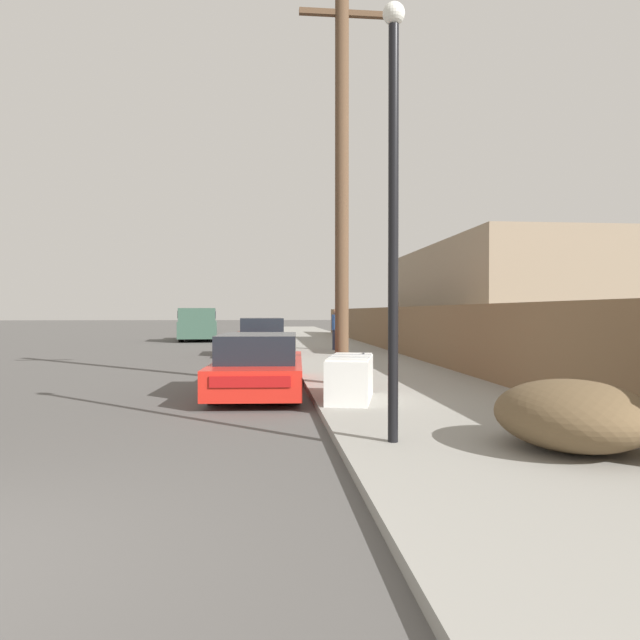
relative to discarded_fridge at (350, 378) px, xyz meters
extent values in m
cube|color=gray|center=(1.48, 17.32, -0.44)|extent=(4.20, 63.00, 0.12)
cube|color=silver|center=(0.00, 0.00, -0.01)|extent=(1.09, 1.86, 0.73)
cube|color=white|center=(0.00, 0.00, 0.37)|extent=(1.05, 1.78, 0.03)
cube|color=#333335|center=(0.31, 0.48, 0.39)|extent=(0.08, 0.20, 0.02)
cube|color=gray|center=(0.07, 0.27, 0.38)|extent=(0.71, 0.24, 0.01)
cube|color=gray|center=(-0.06, -0.25, 0.38)|extent=(0.71, 0.24, 0.01)
cube|color=red|center=(-1.58, 1.90, -0.09)|extent=(1.97, 4.74, 0.53)
cube|color=black|center=(-1.60, 1.49, 0.44)|extent=(1.59, 2.31, 0.53)
cube|color=#B21414|center=(-1.71, -0.43, 0.00)|extent=(1.33, 0.11, 0.19)
cylinder|color=black|center=(-2.23, 3.38, -0.18)|extent=(0.24, 0.65, 0.64)
cylinder|color=black|center=(-0.77, 3.30, -0.18)|extent=(0.24, 0.65, 0.64)
cylinder|color=black|center=(-2.39, 0.51, -0.18)|extent=(0.24, 0.65, 0.64)
cylinder|color=black|center=(-0.93, 0.42, -0.18)|extent=(0.24, 0.65, 0.64)
cube|color=#5B1E19|center=(-1.62, 11.77, 0.00)|extent=(1.93, 4.13, 0.71)
cube|color=black|center=(-1.61, 11.61, 0.63)|extent=(1.62, 2.33, 0.56)
cube|color=#B21414|center=(-1.55, 9.72, 0.12)|extent=(1.40, 0.08, 0.25)
cylinder|color=black|center=(-2.44, 13.01, -0.19)|extent=(0.22, 0.63, 0.62)
cylinder|color=black|center=(-0.89, 13.06, -0.19)|extent=(0.22, 0.63, 0.62)
cylinder|color=black|center=(-2.35, 10.48, -0.19)|extent=(0.22, 0.63, 0.62)
cylinder|color=black|center=(-0.80, 10.54, -0.19)|extent=(0.22, 0.63, 0.62)
cube|color=#2D478C|center=(-1.73, 22.59, -0.04)|extent=(1.85, 4.16, 0.62)
cube|color=black|center=(-1.73, 22.43, 0.51)|extent=(1.55, 2.34, 0.49)
cube|color=#B21414|center=(-1.67, 20.52, 0.07)|extent=(1.34, 0.07, 0.22)
cylinder|color=black|center=(-2.51, 23.84, -0.18)|extent=(0.22, 0.65, 0.65)
cylinder|color=black|center=(-1.04, 23.88, -0.18)|extent=(0.22, 0.65, 0.65)
cylinder|color=black|center=(-2.43, 21.29, -0.18)|extent=(0.22, 0.65, 0.65)
cylinder|color=black|center=(-0.96, 21.34, -0.18)|extent=(0.22, 0.65, 0.65)
cube|color=#385647|center=(-5.26, 23.35, 0.15)|extent=(2.46, 5.44, 0.92)
cube|color=#385647|center=(-5.15, 21.90, 0.97)|extent=(2.11, 2.52, 0.73)
cube|color=black|center=(-5.15, 21.90, 0.99)|extent=(2.15, 2.48, 0.40)
cylinder|color=black|center=(-4.27, 21.79, -0.12)|extent=(0.32, 0.78, 0.76)
cylinder|color=black|center=(-6.00, 21.65, -0.12)|extent=(0.32, 0.78, 0.76)
cylinder|color=black|center=(-4.52, 25.06, -0.12)|extent=(0.32, 0.78, 0.76)
cylinder|color=black|center=(-6.25, 24.92, -0.12)|extent=(0.32, 0.78, 0.76)
cylinder|color=brown|center=(0.15, 2.18, 3.95)|extent=(0.29, 0.29, 8.66)
cube|color=brown|center=(0.15, 2.18, 7.41)|extent=(1.80, 0.12, 0.12)
cylinder|color=black|center=(0.02, -3.22, 2.05)|extent=(0.12, 0.12, 4.85)
sphere|color=white|center=(0.02, -3.22, 4.61)|extent=(0.26, 0.26, 0.26)
ellipsoid|color=brown|center=(1.92, -3.76, 0.01)|extent=(1.64, 1.86, 0.77)
cube|color=brown|center=(3.43, 13.25, 0.47)|extent=(0.08, 37.67, 1.70)
cube|color=gray|center=(8.18, 13.65, 1.67)|extent=(6.00, 14.01, 4.34)
cylinder|color=#282D42|center=(1.35, 12.84, 0.02)|extent=(0.28, 0.28, 0.79)
cylinder|color=#2D5193|center=(1.35, 12.84, 0.72)|extent=(0.34, 0.34, 0.62)
sphere|color=#8C664C|center=(1.35, 12.84, 1.15)|extent=(0.24, 0.24, 0.24)
camera|label=1|loc=(-1.47, -9.76, 1.15)|focal=32.00mm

